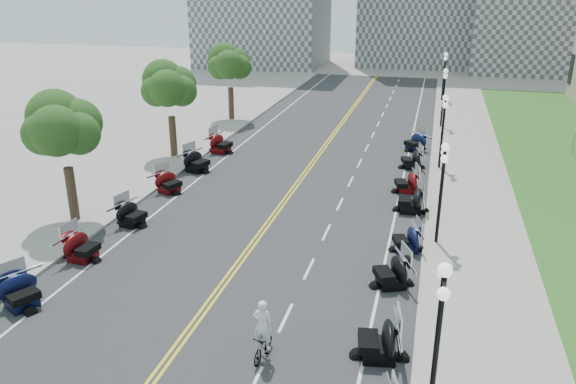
# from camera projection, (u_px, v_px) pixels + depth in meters

# --- Properties ---
(ground) EXTENTS (160.00, 160.00, 0.00)m
(ground) POSITION_uv_depth(u_px,v_px,m) (241.00, 260.00, 25.68)
(ground) COLOR gray
(road) EXTENTS (16.00, 90.00, 0.01)m
(road) POSITION_uv_depth(u_px,v_px,m) (294.00, 188.00, 34.72)
(road) COLOR #333335
(road) RESTS_ON ground
(centerline_yellow_a) EXTENTS (0.12, 90.00, 0.00)m
(centerline_yellow_a) POSITION_uv_depth(u_px,v_px,m) (293.00, 187.00, 34.75)
(centerline_yellow_a) COLOR yellow
(centerline_yellow_a) RESTS_ON road
(centerline_yellow_b) EXTENTS (0.12, 90.00, 0.00)m
(centerline_yellow_b) POSITION_uv_depth(u_px,v_px,m) (296.00, 188.00, 34.69)
(centerline_yellow_b) COLOR yellow
(centerline_yellow_b) RESTS_ON road
(edge_line_north) EXTENTS (0.12, 90.00, 0.00)m
(edge_line_north) POSITION_uv_depth(u_px,v_px,m) (399.00, 197.00, 33.19)
(edge_line_north) COLOR white
(edge_line_north) RESTS_ON road
(edge_line_south) EXTENTS (0.12, 90.00, 0.00)m
(edge_line_south) POSITION_uv_depth(u_px,v_px,m) (199.00, 179.00, 36.25)
(edge_line_south) COLOR white
(edge_line_south) RESTS_ON road
(lane_dash_5) EXTENTS (0.12, 2.00, 0.00)m
(lane_dash_5) POSITION_uv_depth(u_px,v_px,m) (286.00, 317.00, 21.29)
(lane_dash_5) COLOR white
(lane_dash_5) RESTS_ON road
(lane_dash_6) EXTENTS (0.12, 2.00, 0.00)m
(lane_dash_6) POSITION_uv_depth(u_px,v_px,m) (309.00, 269.00, 24.91)
(lane_dash_6) COLOR white
(lane_dash_6) RESTS_ON road
(lane_dash_7) EXTENTS (0.12, 2.00, 0.00)m
(lane_dash_7) POSITION_uv_depth(u_px,v_px,m) (326.00, 232.00, 28.53)
(lane_dash_7) COLOR white
(lane_dash_7) RESTS_ON road
(lane_dash_8) EXTENTS (0.12, 2.00, 0.00)m
(lane_dash_8) POSITION_uv_depth(u_px,v_px,m) (340.00, 204.00, 32.15)
(lane_dash_8) COLOR white
(lane_dash_8) RESTS_ON road
(lane_dash_9) EXTENTS (0.12, 2.00, 0.00)m
(lane_dash_9) POSITION_uv_depth(u_px,v_px,m) (351.00, 181.00, 35.76)
(lane_dash_9) COLOR white
(lane_dash_9) RESTS_ON road
(lane_dash_10) EXTENTS (0.12, 2.00, 0.00)m
(lane_dash_10) POSITION_uv_depth(u_px,v_px,m) (359.00, 163.00, 39.38)
(lane_dash_10) COLOR white
(lane_dash_10) RESTS_ON road
(lane_dash_11) EXTENTS (0.12, 2.00, 0.00)m
(lane_dash_11) POSITION_uv_depth(u_px,v_px,m) (367.00, 148.00, 43.00)
(lane_dash_11) COLOR white
(lane_dash_11) RESTS_ON road
(lane_dash_12) EXTENTS (0.12, 2.00, 0.00)m
(lane_dash_12) POSITION_uv_depth(u_px,v_px,m) (373.00, 135.00, 46.62)
(lane_dash_12) COLOR white
(lane_dash_12) RESTS_ON road
(lane_dash_13) EXTENTS (0.12, 2.00, 0.00)m
(lane_dash_13) POSITION_uv_depth(u_px,v_px,m) (378.00, 124.00, 50.24)
(lane_dash_13) COLOR white
(lane_dash_13) RESTS_ON road
(lane_dash_14) EXTENTS (0.12, 2.00, 0.00)m
(lane_dash_14) POSITION_uv_depth(u_px,v_px,m) (383.00, 114.00, 53.86)
(lane_dash_14) COLOR white
(lane_dash_14) RESTS_ON road
(lane_dash_15) EXTENTS (0.12, 2.00, 0.00)m
(lane_dash_15) POSITION_uv_depth(u_px,v_px,m) (387.00, 106.00, 57.48)
(lane_dash_15) COLOR white
(lane_dash_15) RESTS_ON road
(lane_dash_16) EXTENTS (0.12, 2.00, 0.00)m
(lane_dash_16) POSITION_uv_depth(u_px,v_px,m) (390.00, 98.00, 61.10)
(lane_dash_16) COLOR white
(lane_dash_16) RESTS_ON road
(lane_dash_17) EXTENTS (0.12, 2.00, 0.00)m
(lane_dash_17) POSITION_uv_depth(u_px,v_px,m) (393.00, 92.00, 64.72)
(lane_dash_17) COLOR white
(lane_dash_17) RESTS_ON road
(lane_dash_18) EXTENTS (0.12, 2.00, 0.00)m
(lane_dash_18) POSITION_uv_depth(u_px,v_px,m) (396.00, 86.00, 68.34)
(lane_dash_18) COLOR white
(lane_dash_18) RESTS_ON road
(lane_dash_19) EXTENTS (0.12, 2.00, 0.00)m
(lane_dash_19) POSITION_uv_depth(u_px,v_px,m) (399.00, 81.00, 71.96)
(lane_dash_19) COLOR white
(lane_dash_19) RESTS_ON road
(sidewalk_north) EXTENTS (5.00, 90.00, 0.15)m
(sidewalk_north) POSITION_uv_depth(u_px,v_px,m) (472.00, 202.00, 32.19)
(sidewalk_north) COLOR #9E9991
(sidewalk_north) RESTS_ON ground
(sidewalk_south) EXTENTS (5.00, 90.00, 0.15)m
(sidewalk_south) POSITION_uv_depth(u_px,v_px,m) (141.00, 173.00, 37.21)
(sidewalk_south) COLOR #9E9991
(sidewalk_south) RESTS_ON ground
(lawn) EXTENTS (9.00, 60.00, 0.10)m
(lawn) POSITION_uv_depth(u_px,v_px,m) (575.00, 170.00, 37.76)
(lawn) COLOR #356023
(lawn) RESTS_ON ground
(street_lamp_1) EXTENTS (0.50, 1.20, 4.90)m
(street_lamp_1) POSITION_uv_depth(u_px,v_px,m) (437.00, 344.00, 15.46)
(street_lamp_1) COLOR black
(street_lamp_1) RESTS_ON sidewalk_north
(street_lamp_2) EXTENTS (0.50, 1.20, 4.90)m
(street_lamp_2) POSITION_uv_depth(u_px,v_px,m) (441.00, 194.00, 26.32)
(street_lamp_2) COLOR black
(street_lamp_2) RESTS_ON sidewalk_north
(street_lamp_3) EXTENTS (0.50, 1.20, 4.90)m
(street_lamp_3) POSITION_uv_depth(u_px,v_px,m) (442.00, 132.00, 37.18)
(street_lamp_3) COLOR black
(street_lamp_3) RESTS_ON sidewalk_north
(street_lamp_4) EXTENTS (0.50, 1.20, 4.90)m
(street_lamp_4) POSITION_uv_depth(u_px,v_px,m) (443.00, 98.00, 48.04)
(street_lamp_4) COLOR black
(street_lamp_4) RESTS_ON sidewalk_north
(street_lamp_5) EXTENTS (0.50, 1.20, 4.90)m
(street_lamp_5) POSITION_uv_depth(u_px,v_px,m) (444.00, 77.00, 58.90)
(street_lamp_5) COLOR black
(street_lamp_5) RESTS_ON sidewalk_north
(tree_2) EXTENTS (4.80, 4.80, 9.20)m
(tree_2) POSITION_uv_depth(u_px,v_px,m) (63.00, 135.00, 28.21)
(tree_2) COLOR #235619
(tree_2) RESTS_ON sidewalk_south
(tree_3) EXTENTS (4.80, 4.80, 9.20)m
(tree_3) POSITION_uv_depth(u_px,v_px,m) (170.00, 92.00, 39.06)
(tree_3) COLOR #235619
(tree_3) RESTS_ON sidewalk_south
(tree_4) EXTENTS (4.80, 4.80, 9.20)m
(tree_4) POSITION_uv_depth(u_px,v_px,m) (230.00, 68.00, 49.92)
(tree_4) COLOR #235619
(tree_4) RESTS_ON sidewalk_south
(motorcycle_n_4) EXTENTS (2.51, 2.51, 1.51)m
(motorcycle_n_4) POSITION_uv_depth(u_px,v_px,m) (379.00, 338.00, 18.79)
(motorcycle_n_4) COLOR black
(motorcycle_n_4) RESTS_ON road
(motorcycle_n_5) EXTENTS (2.73, 2.73, 1.44)m
(motorcycle_n_5) POSITION_uv_depth(u_px,v_px,m) (392.00, 271.00, 23.27)
(motorcycle_n_5) COLOR black
(motorcycle_n_5) RESTS_ON road
(motorcycle_n_6) EXTENTS (2.35, 2.35, 1.31)m
(motorcycle_n_6) POSITION_uv_depth(u_px,v_px,m) (407.00, 238.00, 26.38)
(motorcycle_n_6) COLOR black
(motorcycle_n_6) RESTS_ON road
(motorcycle_n_7) EXTENTS (2.26, 2.26, 1.56)m
(motorcycle_n_7) POSITION_uv_depth(u_px,v_px,m) (411.00, 199.00, 30.82)
(motorcycle_n_7) COLOR black
(motorcycle_n_7) RESTS_ON road
(motorcycle_n_8) EXTENTS (2.53, 2.53, 1.44)m
(motorcycle_n_8) POSITION_uv_depth(u_px,v_px,m) (407.00, 181.00, 33.69)
(motorcycle_n_8) COLOR #590A0C
(motorcycle_n_8) RESTS_ON road
(motorcycle_n_9) EXTENTS (2.44, 2.44, 1.39)m
(motorcycle_n_9) POSITION_uv_depth(u_px,v_px,m) (412.00, 158.00, 38.10)
(motorcycle_n_9) COLOR black
(motorcycle_n_9) RESTS_ON road
(motorcycle_n_10) EXTENTS (2.91, 2.91, 1.44)m
(motorcycle_n_10) POSITION_uv_depth(u_px,v_px,m) (415.00, 141.00, 42.10)
(motorcycle_n_10) COLOR black
(motorcycle_n_10) RESTS_ON road
(motorcycle_s_4) EXTENTS (2.81, 2.81, 1.45)m
(motorcycle_s_4) POSITION_uv_depth(u_px,v_px,m) (20.00, 290.00, 21.78)
(motorcycle_s_4) COLOR black
(motorcycle_s_4) RESTS_ON road
(motorcycle_s_5) EXTENTS (2.22, 2.22, 1.43)m
(motorcycle_s_5) POSITION_uv_depth(u_px,v_px,m) (81.00, 245.00, 25.49)
(motorcycle_s_5) COLOR #590A0C
(motorcycle_s_5) RESTS_ON road
(motorcycle_s_6) EXTENTS (2.34, 2.34, 1.38)m
(motorcycle_s_6) POSITION_uv_depth(u_px,v_px,m) (131.00, 213.00, 29.13)
(motorcycle_s_6) COLOR black
(motorcycle_s_6) RESTS_ON road
(motorcycle_s_7) EXTENTS (2.65, 2.65, 1.40)m
(motorcycle_s_7) POSITION_uv_depth(u_px,v_px,m) (169.00, 181.00, 33.72)
(motorcycle_s_7) COLOR #590A0C
(motorcycle_s_7) RESTS_ON road
(motorcycle_s_8) EXTENTS (2.79, 2.79, 1.54)m
(motorcycle_s_8) POSITION_uv_depth(u_px,v_px,m) (197.00, 160.00, 37.41)
(motorcycle_s_8) COLOR black
(motorcycle_s_8) RESTS_ON road
(motorcycle_s_9) EXTENTS (2.58, 2.58, 1.55)m
(motorcycle_s_9) POSITION_uv_depth(u_px,v_px,m) (221.00, 143.00, 41.55)
(motorcycle_s_9) COLOR #590A0C
(motorcycle_s_9) RESTS_ON road
(bicycle) EXTENTS (0.58, 1.62, 0.95)m
(bicycle) POSITION_uv_depth(u_px,v_px,m) (263.00, 345.00, 18.89)
(bicycle) COLOR #A51414
(bicycle) RESTS_ON road
(cyclist_rider) EXTENTS (0.68, 0.45, 1.87)m
(cyclist_rider) POSITION_uv_depth(u_px,v_px,m) (262.00, 309.00, 18.40)
(cyclist_rider) COLOR white
(cyclist_rider) RESTS_ON bicycle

